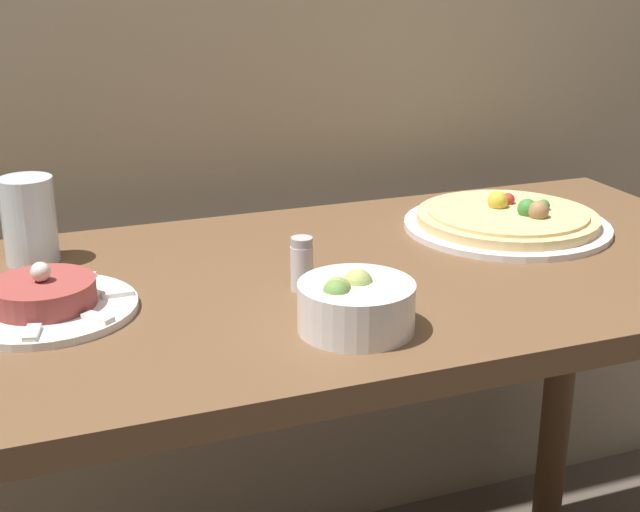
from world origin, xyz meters
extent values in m
cube|color=brown|center=(0.00, 0.32, 0.72)|extent=(1.31, 0.63, 0.03)
cylinder|color=brown|center=(0.59, 0.57, 0.35)|extent=(0.06, 0.06, 0.70)
cylinder|color=white|center=(0.33, 0.40, 0.74)|extent=(0.33, 0.33, 0.01)
cylinder|color=#E5C17F|center=(0.33, 0.40, 0.75)|extent=(0.29, 0.29, 0.01)
cylinder|color=#E0C684|center=(0.33, 0.40, 0.76)|extent=(0.25, 0.25, 0.01)
sphere|color=#387F33|center=(0.39, 0.39, 0.77)|extent=(0.02, 0.02, 0.02)
sphere|color=#997047|center=(0.36, 0.36, 0.78)|extent=(0.03, 0.03, 0.03)
sphere|color=#387F33|center=(0.35, 0.38, 0.77)|extent=(0.03, 0.03, 0.03)
sphere|color=gold|center=(0.33, 0.43, 0.78)|extent=(0.03, 0.03, 0.03)
sphere|color=#B22D23|center=(0.36, 0.44, 0.77)|extent=(0.02, 0.02, 0.02)
cylinder|color=white|center=(-0.38, 0.31, 0.74)|extent=(0.23, 0.23, 0.01)
cylinder|color=#933D38|center=(-0.38, 0.31, 0.76)|extent=(0.13, 0.13, 0.03)
sphere|color=silver|center=(-0.38, 0.31, 0.79)|extent=(0.02, 0.02, 0.02)
cube|color=white|center=(-0.30, 0.31, 0.75)|extent=(0.04, 0.02, 0.01)
cube|color=white|center=(-0.33, 0.38, 0.75)|extent=(0.04, 0.04, 0.01)
cube|color=white|center=(-0.40, 0.40, 0.75)|extent=(0.02, 0.04, 0.01)
cube|color=white|center=(-0.40, 0.22, 0.75)|extent=(0.02, 0.04, 0.01)
cube|color=white|center=(-0.33, 0.24, 0.75)|extent=(0.04, 0.04, 0.01)
cylinder|color=white|center=(-0.04, 0.13, 0.76)|extent=(0.14, 0.14, 0.06)
sphere|color=#668E42|center=(-0.07, 0.12, 0.79)|extent=(0.03, 0.03, 0.03)
sphere|color=#8EA34C|center=(-0.07, 0.12, 0.79)|extent=(0.03, 0.03, 0.03)
sphere|color=#A3B25B|center=(-0.04, 0.14, 0.79)|extent=(0.04, 0.04, 0.04)
cylinder|color=silver|center=(-0.38, 0.51, 0.80)|extent=(0.08, 0.08, 0.12)
cylinder|color=silver|center=(-0.06, 0.27, 0.77)|extent=(0.03, 0.03, 0.06)
cylinder|color=#B2B2B7|center=(-0.06, 0.27, 0.80)|extent=(0.03, 0.03, 0.01)
camera|label=1|loc=(-0.43, -0.76, 1.17)|focal=50.00mm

